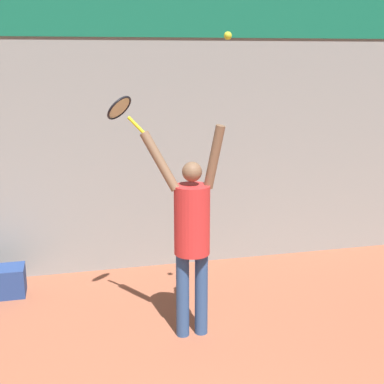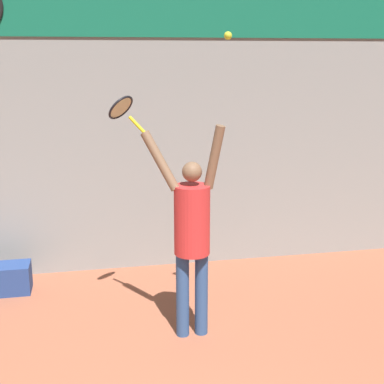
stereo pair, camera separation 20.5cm
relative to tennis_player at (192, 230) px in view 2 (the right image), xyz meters
The scene contains 6 objects.
back_wall 2.45m from the tennis_player, 107.05° to the left, with size 18.00×0.10×5.00m.
sponsor_banner 2.93m from the tennis_player, 107.56° to the left, with size 7.84×0.02×0.66m.
tennis_player is the anchor object (origin of this frame).
tennis_racket 1.35m from the tennis_player, 147.17° to the left, with size 0.40×0.39×0.36m.
tennis_ball 1.84m from the tennis_player, 11.76° to the right, with size 0.07×0.07×0.07m.
water_bottle 2.58m from the tennis_player, 147.67° to the left, with size 0.08×0.08×0.30m.
Camera 2 is at (-0.34, -1.92, 2.76)m, focal length 50.00 mm.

